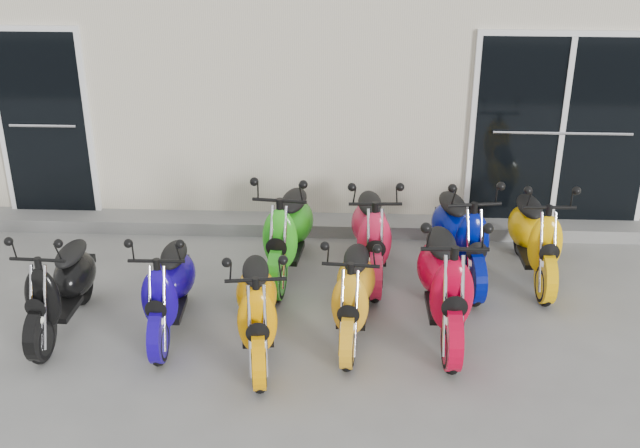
{
  "coord_description": "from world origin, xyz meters",
  "views": [
    {
      "loc": [
        0.32,
        -6.38,
        4.02
      ],
      "look_at": [
        0.0,
        0.6,
        0.75
      ],
      "focal_mm": 45.0,
      "sensor_mm": 36.0,
      "label": 1
    }
  ],
  "objects_px": {
    "scooter_front_blue": "(168,277)",
    "scooter_back_green": "(288,220)",
    "scooter_front_red": "(446,269)",
    "scooter_back_yellow": "(536,226)",
    "scooter_front_orange_b": "(353,281)",
    "scooter_front_orange_a": "(256,296)",
    "scooter_front_black": "(58,276)",
    "scooter_back_blue": "(461,224)",
    "scooter_back_red": "(372,222)"
  },
  "relations": [
    {
      "from": "scooter_front_orange_b",
      "to": "scooter_front_red",
      "type": "distance_m",
      "value": 0.83
    },
    {
      "from": "scooter_front_blue",
      "to": "scooter_back_green",
      "type": "relative_size",
      "value": 0.91
    },
    {
      "from": "scooter_front_orange_b",
      "to": "scooter_back_green",
      "type": "relative_size",
      "value": 0.91
    },
    {
      "from": "scooter_back_blue",
      "to": "scooter_front_orange_a",
      "type": "bearing_deg",
      "value": -150.88
    },
    {
      "from": "scooter_front_blue",
      "to": "scooter_back_green",
      "type": "height_order",
      "value": "scooter_back_green"
    },
    {
      "from": "scooter_front_blue",
      "to": "scooter_back_blue",
      "type": "relative_size",
      "value": 0.92
    },
    {
      "from": "scooter_back_green",
      "to": "scooter_front_black",
      "type": "bearing_deg",
      "value": -143.34
    },
    {
      "from": "scooter_back_yellow",
      "to": "scooter_front_orange_b",
      "type": "bearing_deg",
      "value": -148.96
    },
    {
      "from": "scooter_front_black",
      "to": "scooter_front_orange_b",
      "type": "relative_size",
      "value": 0.99
    },
    {
      "from": "scooter_back_green",
      "to": "scooter_back_red",
      "type": "xyz_separation_m",
      "value": [
        0.85,
        0.03,
        -0.02
      ]
    },
    {
      "from": "scooter_front_orange_a",
      "to": "scooter_back_yellow",
      "type": "bearing_deg",
      "value": 21.77
    },
    {
      "from": "scooter_back_green",
      "to": "scooter_front_orange_b",
      "type": "bearing_deg",
      "value": -53.31
    },
    {
      "from": "scooter_front_orange_a",
      "to": "scooter_back_blue",
      "type": "xyz_separation_m",
      "value": [
        1.9,
        1.48,
        0.03
      ]
    },
    {
      "from": "scooter_front_blue",
      "to": "scooter_back_blue",
      "type": "bearing_deg",
      "value": 21.4
    },
    {
      "from": "scooter_front_black",
      "to": "scooter_front_red",
      "type": "bearing_deg",
      "value": 4.25
    },
    {
      "from": "scooter_front_orange_a",
      "to": "scooter_front_orange_b",
      "type": "height_order",
      "value": "scooter_front_orange_a"
    },
    {
      "from": "scooter_front_orange_b",
      "to": "scooter_back_green",
      "type": "xyz_separation_m",
      "value": [
        -0.68,
        1.15,
        0.05
      ]
    },
    {
      "from": "scooter_front_orange_a",
      "to": "scooter_front_orange_b",
      "type": "xyz_separation_m",
      "value": [
        0.82,
        0.32,
        -0.01
      ]
    },
    {
      "from": "scooter_back_blue",
      "to": "scooter_back_yellow",
      "type": "bearing_deg",
      "value": -6.99
    },
    {
      "from": "scooter_front_orange_b",
      "to": "scooter_front_red",
      "type": "relative_size",
      "value": 0.86
    },
    {
      "from": "scooter_front_red",
      "to": "scooter_back_yellow",
      "type": "height_order",
      "value": "scooter_front_red"
    },
    {
      "from": "scooter_front_orange_b",
      "to": "scooter_back_blue",
      "type": "bearing_deg",
      "value": 51.28
    },
    {
      "from": "scooter_front_black",
      "to": "scooter_front_orange_a",
      "type": "bearing_deg",
      "value": -7.1
    },
    {
      "from": "scooter_front_orange_b",
      "to": "scooter_back_green",
      "type": "bearing_deg",
      "value": 124.74
    },
    {
      "from": "scooter_front_black",
      "to": "scooter_back_yellow",
      "type": "relative_size",
      "value": 0.94
    },
    {
      "from": "scooter_front_orange_b",
      "to": "scooter_front_orange_a",
      "type": "bearing_deg",
      "value": -154.66
    },
    {
      "from": "scooter_front_blue",
      "to": "scooter_front_orange_b",
      "type": "height_order",
      "value": "scooter_front_orange_b"
    },
    {
      "from": "scooter_front_red",
      "to": "scooter_front_orange_b",
      "type": "bearing_deg",
      "value": -174.68
    },
    {
      "from": "scooter_front_blue",
      "to": "scooter_front_red",
      "type": "xyz_separation_m",
      "value": [
        2.48,
        0.09,
        0.09
      ]
    },
    {
      "from": "scooter_front_black",
      "to": "scooter_front_red",
      "type": "relative_size",
      "value": 0.85
    },
    {
      "from": "scooter_back_yellow",
      "to": "scooter_front_orange_a",
      "type": "bearing_deg",
      "value": -152.31
    },
    {
      "from": "scooter_back_red",
      "to": "scooter_front_black",
      "type": "bearing_deg",
      "value": -160.06
    },
    {
      "from": "scooter_front_orange_b",
      "to": "scooter_back_blue",
      "type": "relative_size",
      "value": 0.93
    },
    {
      "from": "scooter_front_orange_a",
      "to": "scooter_front_red",
      "type": "bearing_deg",
      "value": 6.54
    },
    {
      "from": "scooter_front_orange_b",
      "to": "scooter_front_black",
      "type": "bearing_deg",
      "value": -175.53
    },
    {
      "from": "scooter_front_blue",
      "to": "scooter_front_red",
      "type": "distance_m",
      "value": 2.48
    },
    {
      "from": "scooter_back_blue",
      "to": "scooter_back_yellow",
      "type": "relative_size",
      "value": 1.03
    },
    {
      "from": "scooter_front_orange_a",
      "to": "scooter_front_blue",
      "type": "bearing_deg",
      "value": 151.09
    },
    {
      "from": "scooter_front_black",
      "to": "scooter_front_orange_b",
      "type": "xyz_separation_m",
      "value": [
        2.64,
        0.01,
        0.0
      ]
    },
    {
      "from": "scooter_back_yellow",
      "to": "scooter_back_green",
      "type": "bearing_deg",
      "value": 179.01
    },
    {
      "from": "scooter_front_red",
      "to": "scooter_back_blue",
      "type": "bearing_deg",
      "value": 74.85
    },
    {
      "from": "scooter_back_red",
      "to": "scooter_back_blue",
      "type": "relative_size",
      "value": 0.98
    },
    {
      "from": "scooter_front_orange_b",
      "to": "scooter_back_red",
      "type": "height_order",
      "value": "scooter_back_red"
    },
    {
      "from": "scooter_front_blue",
      "to": "scooter_front_orange_a",
      "type": "relative_size",
      "value": 0.97
    },
    {
      "from": "scooter_front_blue",
      "to": "scooter_back_red",
      "type": "height_order",
      "value": "scooter_back_red"
    },
    {
      "from": "scooter_front_black",
      "to": "scooter_front_blue",
      "type": "relative_size",
      "value": 1.0
    },
    {
      "from": "scooter_front_blue",
      "to": "scooter_back_green",
      "type": "xyz_separation_m",
      "value": [
        0.98,
        1.14,
        0.06
      ]
    },
    {
      "from": "scooter_front_orange_a",
      "to": "scooter_front_red",
      "type": "height_order",
      "value": "scooter_front_red"
    },
    {
      "from": "scooter_back_yellow",
      "to": "scooter_front_red",
      "type": "bearing_deg",
      "value": -134.9
    },
    {
      "from": "scooter_front_black",
      "to": "scooter_front_orange_b",
      "type": "height_order",
      "value": "scooter_front_orange_b"
    }
  ]
}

